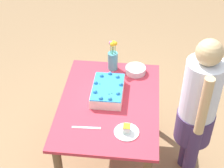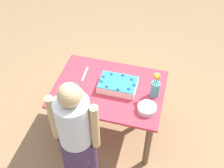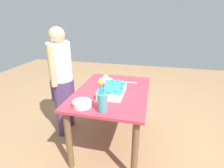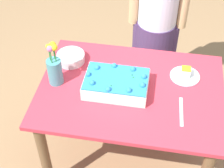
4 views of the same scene
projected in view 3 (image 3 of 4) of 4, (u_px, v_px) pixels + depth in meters
ground_plane at (112, 141)px, 2.40m from camera, size 8.00×8.00×0.00m
dining_table at (112, 101)px, 2.17m from camera, size 1.19×0.86×0.76m
sheet_cake at (112, 90)px, 2.02m from camera, size 0.40×0.27×0.12m
serving_plate_with_slice at (106, 79)px, 2.46m from camera, size 0.20×0.20×0.07m
cake_knife at (128, 82)px, 2.39m from camera, size 0.03×0.23×0.00m
flower_vase at (102, 100)px, 1.63m from camera, size 0.10×0.10×0.31m
fruit_bowl at (82, 104)px, 1.75m from camera, size 0.19×0.19×0.06m
person_standing at (61, 76)px, 2.34m from camera, size 0.45×0.31×1.49m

